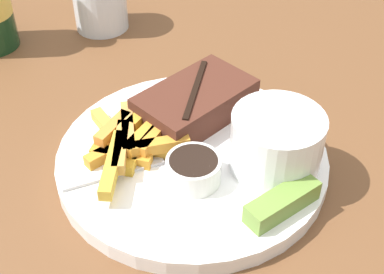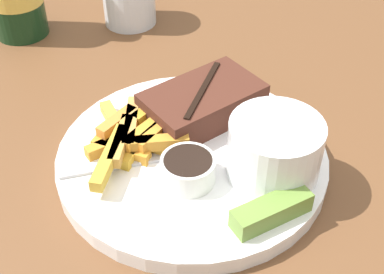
{
  "view_description": "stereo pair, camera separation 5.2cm",
  "coord_description": "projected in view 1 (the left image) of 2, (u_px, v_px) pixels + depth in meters",
  "views": [
    {
      "loc": [
        -0.23,
        -0.32,
        1.12
      ],
      "look_at": [
        0.0,
        0.0,
        0.78
      ],
      "focal_mm": 50.0,
      "sensor_mm": 36.0,
      "label": 1
    },
    {
      "loc": [
        -0.19,
        -0.35,
        1.12
      ],
      "look_at": [
        0.0,
        0.0,
        0.78
      ],
      "focal_mm": 50.0,
      "sensor_mm": 36.0,
      "label": 2
    }
  ],
  "objects": [
    {
      "name": "dining_table",
      "position": [
        192.0,
        202.0,
        0.58
      ],
      "size": [
        1.51,
        1.59,
        0.74
      ],
      "color": "brown",
      "rests_on": "ground_plane"
    },
    {
      "name": "steak_portion",
      "position": [
        195.0,
        102.0,
        0.57
      ],
      "size": [
        0.13,
        0.09,
        0.04
      ],
      "color": "#472319",
      "rests_on": "dinner_plate"
    },
    {
      "name": "knife_utensil",
      "position": [
        171.0,
        134.0,
        0.55
      ],
      "size": [
        0.09,
        0.15,
        0.01
      ],
      "rotation": [
        0.0,
        0.0,
        1.1
      ],
      "color": "#B7B7BC",
      "rests_on": "dinner_plate"
    },
    {
      "name": "coleslaw_cup",
      "position": [
        277.0,
        139.0,
        0.5
      ],
      "size": [
        0.09,
        0.09,
        0.06
      ],
      "color": "white",
      "rests_on": "dinner_plate"
    },
    {
      "name": "pickle_spear",
      "position": [
        282.0,
        202.0,
        0.47
      ],
      "size": [
        0.07,
        0.02,
        0.02
      ],
      "color": "olive",
      "rests_on": "dinner_plate"
    },
    {
      "name": "dipping_sauce_cup",
      "position": [
        194.0,
        169.0,
        0.49
      ],
      "size": [
        0.05,
        0.05,
        0.03
      ],
      "color": "silver",
      "rests_on": "dinner_plate"
    },
    {
      "name": "dinner_plate",
      "position": [
        192.0,
        159.0,
        0.54
      ],
      "size": [
        0.27,
        0.27,
        0.02
      ],
      "color": "white",
      "rests_on": "dining_table"
    },
    {
      "name": "fork_utensil",
      "position": [
        124.0,
        170.0,
        0.51
      ],
      "size": [
        0.13,
        0.04,
        0.0
      ],
      "rotation": [
        0.0,
        0.0,
        6.05
      ],
      "color": "#B7B7BC",
      "rests_on": "dinner_plate"
    },
    {
      "name": "fries_pile",
      "position": [
        130.0,
        140.0,
        0.53
      ],
      "size": [
        0.12,
        0.13,
        0.02
      ],
      "color": "#C28327",
      "rests_on": "dinner_plate"
    }
  ]
}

